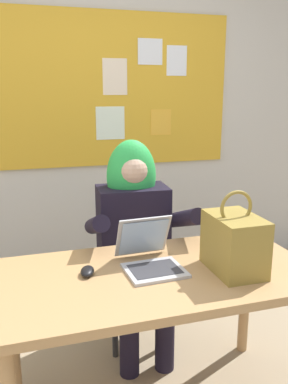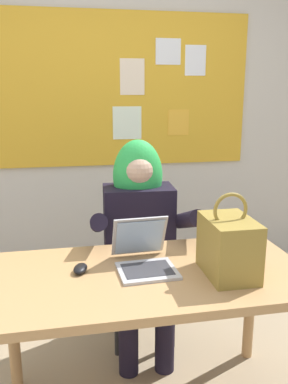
# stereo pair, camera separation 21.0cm
# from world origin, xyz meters

# --- Properties ---
(wall_back_bulletin) EXTENTS (5.85, 1.90, 2.62)m
(wall_back_bulletin) POSITION_xyz_m (0.00, 1.77, 1.32)
(wall_back_bulletin) COLOR beige
(wall_back_bulletin) RESTS_ON ground
(desk_main) EXTENTS (1.46, 0.77, 0.75)m
(desk_main) POSITION_xyz_m (0.06, 0.06, 0.66)
(desk_main) COLOR tan
(desk_main) RESTS_ON ground
(chair_at_desk) EXTENTS (0.43, 0.43, 0.92)m
(chair_at_desk) POSITION_xyz_m (0.12, 0.79, 0.52)
(chair_at_desk) COLOR #2D3347
(chair_at_desk) RESTS_ON ground
(person_costumed) EXTENTS (0.61, 0.62, 1.27)m
(person_costumed) POSITION_xyz_m (0.12, 0.67, 0.75)
(person_costumed) COLOR black
(person_costumed) RESTS_ON ground
(laptop) EXTENTS (0.28, 0.34, 0.22)m
(laptop) POSITION_xyz_m (0.04, 0.12, 0.80)
(laptop) COLOR #B7B7BC
(laptop) RESTS_ON desk_main
(computer_mouse) EXTENTS (0.08, 0.12, 0.03)m
(computer_mouse) POSITION_xyz_m (-0.25, 0.12, 0.77)
(computer_mouse) COLOR black
(computer_mouse) RESTS_ON desk_main
(handbag) EXTENTS (0.20, 0.30, 0.38)m
(handbag) POSITION_xyz_m (0.39, -0.03, 0.88)
(handbag) COLOR olive
(handbag) RESTS_ON desk_main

